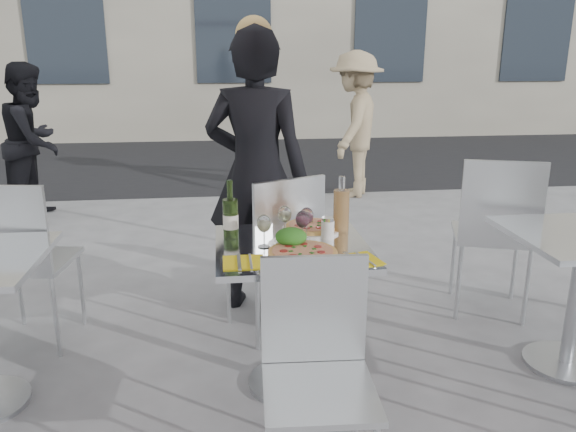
{
  "coord_description": "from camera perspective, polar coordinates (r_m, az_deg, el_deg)",
  "views": [
    {
      "loc": [
        -0.33,
        -2.5,
        1.62
      ],
      "look_at": [
        0.0,
        0.15,
        0.85
      ],
      "focal_mm": 35.0,
      "sensor_mm": 36.0,
      "label": 1
    }
  ],
  "objects": [
    {
      "name": "street_asphalt",
      "position": [
        9.15,
        -4.88,
        5.86
      ],
      "size": [
        24.0,
        5.0,
        0.0
      ],
      "primitive_type": "cube",
      "color": "black",
      "rests_on": "ground"
    },
    {
      "name": "napkin_right",
      "position": [
        2.49,
        7.16,
        -4.43
      ],
      "size": [
        0.22,
        0.22,
        0.01
      ],
      "rotation": [
        0.0,
        0.0,
        0.24
      ],
      "color": "yellow",
      "rests_on": "main_table"
    },
    {
      "name": "salad_plate",
      "position": [
        2.65,
        0.32,
        -2.3
      ],
      "size": [
        0.22,
        0.22,
        0.09
      ],
      "color": "white",
      "rests_on": "main_table"
    },
    {
      "name": "pedestrian_a",
      "position": [
        6.23,
        -24.47,
        6.9
      ],
      "size": [
        0.7,
        0.84,
        1.55
      ],
      "primitive_type": "imported",
      "rotation": [
        0.0,
        0.0,
        1.42
      ],
      "color": "black",
      "rests_on": "ground"
    },
    {
      "name": "wineglass_white_a",
      "position": [
        2.61,
        -2.46,
        -0.88
      ],
      "size": [
        0.07,
        0.07,
        0.16
      ],
      "color": "white",
      "rests_on": "main_table"
    },
    {
      "name": "sugar_shaker",
      "position": [
        2.75,
        4.05,
        -1.23
      ],
      "size": [
        0.06,
        0.06,
        0.11
      ],
      "color": "white",
      "rests_on": "main_table"
    },
    {
      "name": "pizza_near",
      "position": [
        2.54,
        1.49,
        -3.72
      ],
      "size": [
        0.31,
        0.31,
        0.02
      ],
      "color": "#DFAA57",
      "rests_on": "main_table"
    },
    {
      "name": "chair_near",
      "position": [
        2.16,
        2.94,
        -14.22
      ],
      "size": [
        0.43,
        0.44,
        0.9
      ],
      "rotation": [
        0.0,
        0.0,
        -0.05
      ],
      "color": "silver",
      "rests_on": "ground"
    },
    {
      "name": "ground",
      "position": [
        3.0,
        0.36,
        -16.63
      ],
      "size": [
        80.0,
        80.0,
        0.0
      ],
      "primitive_type": "plane",
      "color": "slate"
    },
    {
      "name": "main_table",
      "position": [
        2.74,
        0.38,
        -7.12
      ],
      "size": [
        0.72,
        0.72,
        0.75
      ],
      "color": "#B7BABF",
      "rests_on": "ground"
    },
    {
      "name": "napkin_left",
      "position": [
        2.45,
        -4.53,
        -4.69
      ],
      "size": [
        0.18,
        0.2,
        0.01
      ],
      "rotation": [
        0.0,
        0.0,
        -0.01
      ],
      "color": "yellow",
      "rests_on": "main_table"
    },
    {
      "name": "wineglass_white_b",
      "position": [
        2.76,
        -0.33,
        0.08
      ],
      "size": [
        0.07,
        0.07,
        0.16
      ],
      "color": "white",
      "rests_on": "main_table"
    },
    {
      "name": "pizza_far",
      "position": [
        2.88,
        2.37,
        -1.17
      ],
      "size": [
        0.3,
        0.3,
        0.03
      ],
      "color": "white",
      "rests_on": "main_table"
    },
    {
      "name": "wineglass_red_a",
      "position": [
        2.67,
        1.49,
        -0.46
      ],
      "size": [
        0.07,
        0.07,
        0.16
      ],
      "color": "white",
      "rests_on": "main_table"
    },
    {
      "name": "wine_bottle",
      "position": [
        2.73,
        -5.86,
        -0.06
      ],
      "size": [
        0.07,
        0.08,
        0.29
      ],
      "color": "#3B5A21",
      "rests_on": "main_table"
    },
    {
      "name": "side_chair_lfar",
      "position": [
        3.4,
        -25.56,
        -3.34
      ],
      "size": [
        0.51,
        0.52,
        0.98
      ],
      "rotation": [
        0.0,
        0.0,
        3.01
      ],
      "color": "silver",
      "rests_on": "ground"
    },
    {
      "name": "carafe",
      "position": [
        2.83,
        5.43,
        0.62
      ],
      "size": [
        0.08,
        0.08,
        0.29
      ],
      "color": "tan",
      "rests_on": "main_table"
    },
    {
      "name": "side_chair_rfar",
      "position": [
        3.68,
        20.37,
        -0.86
      ],
      "size": [
        0.6,
        0.61,
        1.03
      ],
      "rotation": [
        0.0,
        0.0,
        2.82
      ],
      "color": "silver",
      "rests_on": "ground"
    },
    {
      "name": "woman_diner",
      "position": [
        3.53,
        -3.25,
        4.23
      ],
      "size": [
        0.75,
        0.6,
        1.79
      ],
      "primitive_type": "imported",
      "rotation": [
        0.0,
        0.0,
        2.84
      ],
      "color": "black",
      "rests_on": "ground"
    },
    {
      "name": "pedestrian_b",
      "position": [
        6.62,
        6.8,
        9.18
      ],
      "size": [
        1.03,
        1.24,
        1.67
      ],
      "primitive_type": "imported",
      "rotation": [
        0.0,
        0.0,
        4.26
      ],
      "color": "tan",
      "rests_on": "ground"
    },
    {
      "name": "chair_far",
      "position": [
        3.21,
        -0.93,
        -2.81
      ],
      "size": [
        0.59,
        0.6,
        0.98
      ],
      "rotation": [
        0.0,
        0.0,
        3.56
      ],
      "color": "silver",
      "rests_on": "ground"
    },
    {
      "name": "wineglass_red_b",
      "position": [
        2.73,
        1.9,
        -0.1
      ],
      "size": [
        0.07,
        0.07,
        0.16
      ],
      "color": "white",
      "rests_on": "main_table"
    }
  ]
}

